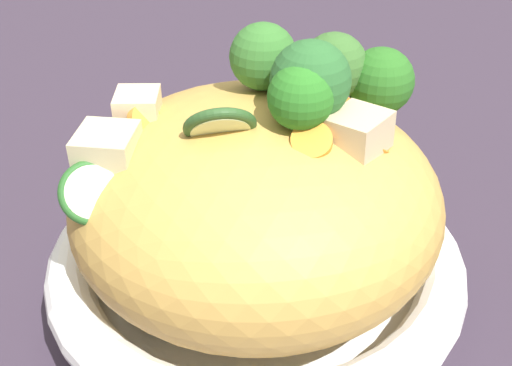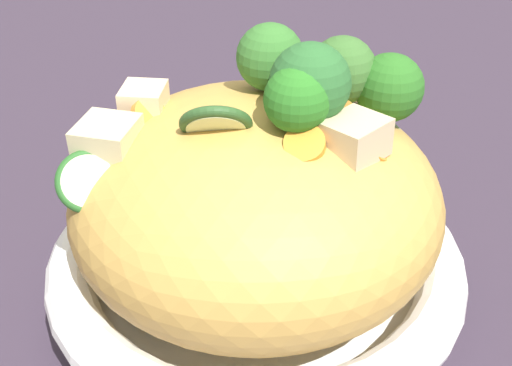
{
  "view_description": "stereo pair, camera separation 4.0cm",
  "coord_description": "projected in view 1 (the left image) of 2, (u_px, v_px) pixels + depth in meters",
  "views": [
    {
      "loc": [
        -0.15,
        -0.3,
        0.32
      ],
      "look_at": [
        0.0,
        0.0,
        0.09
      ],
      "focal_mm": 45.35,
      "sensor_mm": 36.0,
      "label": 1
    },
    {
      "loc": [
        -0.11,
        -0.32,
        0.32
      ],
      "look_at": [
        0.0,
        0.0,
        0.09
      ],
      "focal_mm": 45.35,
      "sensor_mm": 36.0,
      "label": 2
    }
  ],
  "objects": [
    {
      "name": "serving_bowl",
      "position": [
        256.0,
        267.0,
        0.44
      ],
      "size": [
        0.28,
        0.28,
        0.05
      ],
      "color": "white",
      "rests_on": "ground_plane"
    },
    {
      "name": "chicken_chunks",
      "position": [
        195.0,
        134.0,
        0.37
      ],
      "size": [
        0.17,
        0.13,
        0.04
      ],
      "color": "beige",
      "rests_on": "serving_bowl"
    },
    {
      "name": "zucchini_slices",
      "position": [
        165.0,
        154.0,
        0.36
      ],
      "size": [
        0.12,
        0.05,
        0.06
      ],
      "color": "beige",
      "rests_on": "serving_bowl"
    },
    {
      "name": "carrot_coins",
      "position": [
        271.0,
        126.0,
        0.38
      ],
      "size": [
        0.14,
        0.13,
        0.03
      ],
      "color": "orange",
      "rests_on": "serving_bowl"
    },
    {
      "name": "ground_plane",
      "position": [
        256.0,
        295.0,
        0.46
      ],
      "size": [
        3.0,
        3.0,
        0.0
      ],
      "primitive_type": "plane",
      "color": "#332836"
    },
    {
      "name": "broccoli_florets",
      "position": [
        321.0,
        77.0,
        0.39
      ],
      "size": [
        0.13,
        0.11,
        0.08
      ],
      "color": "#90B876",
      "rests_on": "serving_bowl"
    },
    {
      "name": "noodle_heap",
      "position": [
        256.0,
        200.0,
        0.41
      ],
      "size": [
        0.24,
        0.24,
        0.13
      ],
      "color": "#C39445",
      "rests_on": "serving_bowl"
    }
  ]
}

